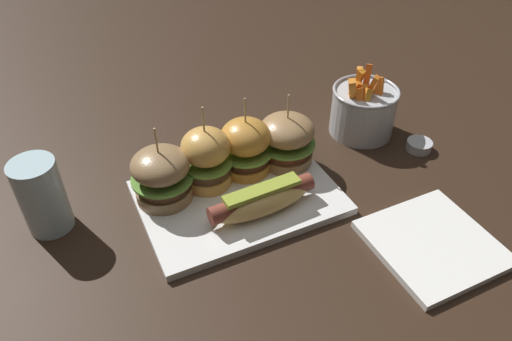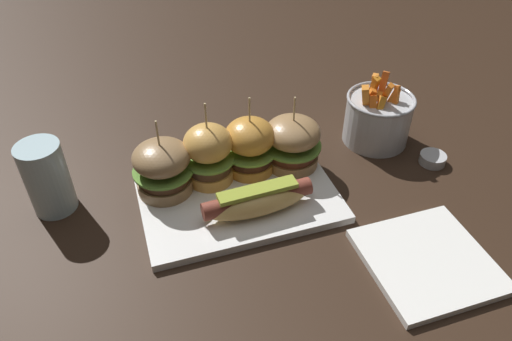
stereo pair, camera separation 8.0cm
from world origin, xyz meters
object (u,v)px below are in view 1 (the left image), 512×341
slider_far_left (162,175)px  side_plate (433,244)px  slider_center_right (246,146)px  sauce_ramekin (419,145)px  hot_dog (262,200)px  platter_main (239,197)px  slider_far_right (287,139)px  slider_center_left (206,157)px  water_glass (42,196)px  fries_bucket (363,110)px

slider_far_left → side_plate: size_ratio=0.78×
slider_center_right → sauce_ramekin: slider_center_right is taller
slider_center_right → sauce_ramekin: size_ratio=3.05×
hot_dog → slider_far_left: 0.17m
platter_main → hot_dog: size_ratio=1.79×
slider_far_right → platter_main: bearing=-157.4°
side_plate → slider_center_left: bearing=133.6°
slider_center_left → side_plate: size_ratio=0.86×
slider_center_left → side_plate: (0.26, -0.27, -0.06)m
slider_center_left → sauce_ramekin: bearing=-9.6°
slider_center_right → water_glass: slider_center_right is taller
platter_main → water_glass: bearing=165.5°
platter_main → hot_dog: 0.06m
slider_far_right → water_glass: bearing=176.1°
sauce_ramekin → side_plate: size_ratio=0.27×
water_glass → slider_far_left: bearing=-9.0°
slider_far_left → hot_dog: bearing=-37.0°
fries_bucket → water_glass: bearing=-179.4°
slider_far_right → water_glass: slider_far_right is taller
platter_main → fries_bucket: size_ratio=2.28×
platter_main → slider_center_left: (-0.03, 0.05, 0.06)m
hot_dog → sauce_ramekin: (0.35, 0.03, -0.03)m
water_glass → side_plate: bearing=-29.9°
hot_dog → water_glass: size_ratio=1.45×
slider_far_left → side_plate: slider_far_left is taller
slider_far_right → side_plate: (0.11, -0.27, -0.05)m
fries_bucket → hot_dog: bearing=-154.9°
hot_dog → fries_bucket: fries_bucket is taller
hot_dog → slider_far_left: (-0.13, 0.10, 0.02)m
hot_dog → slider_far_right: size_ratio=1.33×
hot_dog → slider_center_right: 0.11m
hot_dog → sauce_ramekin: bearing=5.6°
sauce_ramekin → side_plate: 0.25m
slider_center_left → fries_bucket: bearing=5.3°
slider_center_right → side_plate: (0.19, -0.28, -0.06)m
sauce_ramekin → water_glass: 0.67m
hot_dog → fries_bucket: size_ratio=1.27×
slider_center_right → sauce_ramekin: 0.34m
side_plate → water_glass: (-0.52, 0.30, 0.06)m
slider_far_left → fries_bucket: bearing=4.8°
slider_far_left → slider_far_right: (0.23, 0.00, -0.00)m
sauce_ramekin → slider_far_right: bearing=165.6°
hot_dog → slider_center_right: (0.02, 0.11, 0.03)m
platter_main → slider_far_right: size_ratio=2.38×
platter_main → hot_dog: hot_dog is taller
slider_center_right → water_glass: 0.33m
platter_main → slider_center_right: slider_center_right is taller
platter_main → slider_center_left: slider_center_left is taller
hot_dog → slider_far_left: slider_far_left is taller
sauce_ramekin → side_plate: bearing=-125.5°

